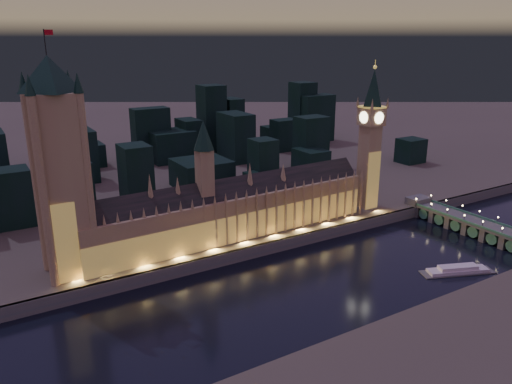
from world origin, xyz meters
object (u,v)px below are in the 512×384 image
victoria_tower (59,160)px  river_boat (458,270)px  elizabeth_tower (371,128)px  westminster_bridge (471,225)px  palace_of_westminster (233,210)px

victoria_tower → river_boat: (197.15, -101.03, -70.41)m
victoria_tower → elizabeth_tower: bearing=-0.0°
westminster_bridge → elizabeth_tower: bearing=120.9°
palace_of_westminster → westminster_bridge: 169.81m
victoria_tower → elizabeth_tower: (218.00, -0.00, -2.88)m
palace_of_westminster → westminster_bridge: (155.46, -65.19, -20.38)m
victoria_tower → river_boat: victoria_tower is taller
palace_of_westminster → elizabeth_tower: 123.91m
palace_of_westminster → river_boat: size_ratio=4.52×
palace_of_westminster → elizabeth_tower: size_ratio=1.84×
victoria_tower → westminster_bridge: size_ratio=1.14×
westminster_bridge → river_boat: 69.93m
palace_of_westminster → victoria_tower: size_ratio=1.57×
elizabeth_tower → westminster_bridge: (39.15, -65.38, -63.09)m
palace_of_westminster → river_boat: palace_of_westminster is taller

